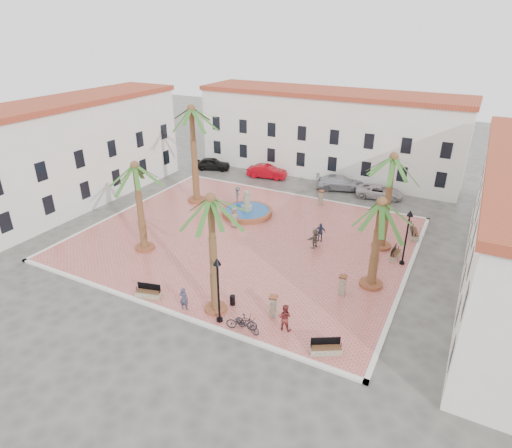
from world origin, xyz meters
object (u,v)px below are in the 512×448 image
at_px(palm_e, 380,214).
at_px(bench_e, 395,254).
at_px(palm_ne, 392,168).
at_px(car_red, 267,172).
at_px(cyclist_a, 184,299).
at_px(bicycle_a, 242,322).
at_px(pedestrian_fountain_b, 320,232).
at_px(cyclist_b, 285,317).
at_px(palm_s, 211,212).
at_px(litter_bin, 232,300).
at_px(bollard_e, 342,285).
at_px(palm_sw, 136,176).
at_px(car_white, 379,192).
at_px(pedestrian_east, 315,238).
at_px(bollard_se, 273,306).
at_px(bicycle_b, 248,324).
at_px(palm_nw, 192,119).
at_px(car_black, 212,164).
at_px(bench_se, 326,349).
at_px(pedestrian_fountain_a, 234,217).
at_px(pedestrian_north, 238,195).
at_px(car_silver, 340,183).
at_px(fountain, 247,211).
at_px(bollard_n, 321,197).
at_px(bench_ne, 413,233).
at_px(bench_s, 148,293).
at_px(lamppost_s, 218,279).
at_px(lamppost_e, 408,228).

bearing_deg(palm_e, bench_e, 81.59).
relative_size(palm_ne, car_red, 1.70).
height_order(cyclist_a, bicycle_a, cyclist_a).
height_order(cyclist_a, pedestrian_fountain_b, cyclist_a).
relative_size(cyclist_b, pedestrian_fountain_b, 1.08).
bearing_deg(palm_s, litter_bin, 54.81).
bearing_deg(bollard_e, palm_sw, -175.60).
bearing_deg(bicycle_a, car_white, -22.97).
bearing_deg(palm_s, car_red, 109.17).
bearing_deg(bicycle_a, bench_e, -43.93).
bearing_deg(palm_e, pedestrian_east, 148.21).
bearing_deg(car_white, litter_bin, 160.59).
bearing_deg(bollard_se, palm_sw, 166.77).
bearing_deg(pedestrian_east, bicycle_b, 15.74).
height_order(palm_nw, bicycle_a, palm_nw).
bearing_deg(car_red, car_black, 82.72).
bearing_deg(bollard_e, bench_se, -80.99).
height_order(palm_s, car_white, palm_s).
bearing_deg(pedestrian_fountain_a, pedestrian_north, 72.17).
distance_m(bollard_e, car_silver, 20.12).
height_order(fountain, bench_se, fountain).
distance_m(bollard_n, car_white, 6.71).
bearing_deg(cyclist_a, palm_ne, -135.86).
relative_size(bench_se, bicycle_b, 0.99).
distance_m(bench_ne, car_black, 26.12).
xyz_separation_m(bollard_n, car_white, (4.58, 4.90, -0.25)).
relative_size(bench_se, pedestrian_east, 1.08).
height_order(bollard_se, cyclist_b, cyclist_b).
relative_size(bollard_e, bicycle_b, 0.78).
bearing_deg(bollard_n, fountain, -134.36).
distance_m(pedestrian_fountain_a, car_red, 13.81).
xyz_separation_m(palm_e, bench_s, (-12.56, -8.10, -5.07)).
relative_size(palm_nw, bench_s, 5.35).
bearing_deg(bicycle_a, cyclist_b, -80.24).
height_order(lamppost_s, litter_bin, lamppost_s).
distance_m(car_black, car_silver, 16.01).
relative_size(palm_sw, pedestrian_east, 4.41).
xyz_separation_m(bench_ne, bicycle_a, (-6.88, -17.06, 0.19)).
height_order(litter_bin, pedestrian_fountain_a, pedestrian_fountain_a).
bearing_deg(fountain, cyclist_b, -53.76).
bearing_deg(car_red, palm_ne, -135.31).
relative_size(palm_nw, lamppost_e, 2.19).
bearing_deg(bicycle_a, palm_ne, -37.32).
bearing_deg(palm_ne, pedestrian_fountain_b, -165.28).
bearing_deg(palm_s, pedestrian_fountain_a, 114.67).
relative_size(bench_ne, pedestrian_east, 1.26).
xyz_separation_m(palm_e, palm_ne, (-0.63, 5.87, 1.25)).
height_order(palm_s, car_silver, palm_s).
height_order(palm_e, pedestrian_north, palm_e).
xyz_separation_m(palm_sw, bollard_se, (12.70, -2.99, -5.34)).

